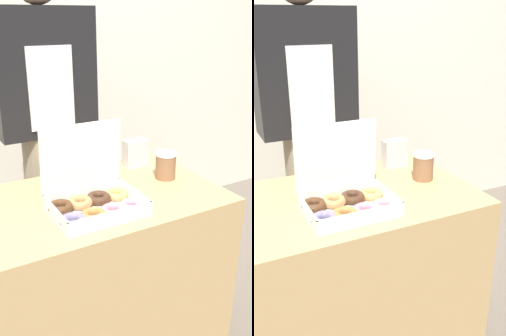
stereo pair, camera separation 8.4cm
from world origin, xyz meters
The scene contains 6 objects.
wall_back centered at (0.00, 1.12, 1.30)m, with size 10.00×0.05×2.60m.
table centered at (0.00, 0.00, 0.38)m, with size 0.96×0.61×0.76m.
donut_box centered at (-0.06, -0.10, 0.80)m, with size 0.34×0.25×0.30m.
coffee_cup centered at (0.33, 0.02, 0.82)m, with size 0.09×0.09×0.12m.
napkin_holder centered at (0.30, 0.21, 0.82)m, with size 0.11×0.06×0.13m.
person_customer centered at (-0.02, 0.50, 0.88)m, with size 0.45×0.25×1.67m.
Camera 1 is at (-0.59, -1.26, 1.42)m, focal length 42.00 mm.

